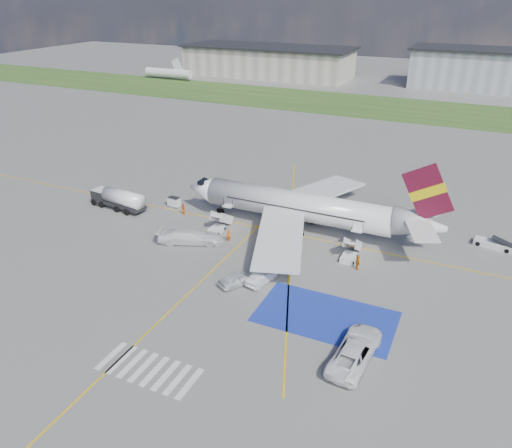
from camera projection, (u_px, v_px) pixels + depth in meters
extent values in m
plane|color=#60605E|center=(254.00, 276.00, 58.01)|extent=(400.00, 400.00, 0.00)
cube|color=#2D4C1E|center=(401.00, 109.00, 135.68)|extent=(400.00, 30.00, 0.01)
cube|color=gold|center=(291.00, 234.00, 67.82)|extent=(120.00, 0.20, 0.01)
cube|color=gold|center=(169.00, 312.00, 51.73)|extent=(0.20, 60.00, 0.01)
cube|color=gold|center=(291.00, 234.00, 67.82)|extent=(20.71, 56.45, 0.01)
cube|color=#192D99|center=(326.00, 317.00, 50.96)|extent=(14.00, 8.00, 0.01)
cube|color=silver|center=(111.00, 356.00, 45.57)|extent=(0.60, 4.00, 0.01)
cube|color=silver|center=(122.00, 360.00, 45.11)|extent=(0.60, 4.00, 0.01)
cube|color=silver|center=(132.00, 363.00, 44.66)|extent=(0.60, 4.00, 0.01)
cube|color=silver|center=(143.00, 367.00, 44.20)|extent=(0.60, 4.00, 0.01)
cube|color=silver|center=(155.00, 371.00, 43.75)|extent=(0.60, 4.00, 0.01)
cube|color=silver|center=(166.00, 375.00, 43.30)|extent=(0.60, 4.00, 0.01)
cube|color=silver|center=(178.00, 380.00, 42.84)|extent=(0.60, 4.00, 0.01)
cube|color=silver|center=(190.00, 384.00, 42.39)|extent=(0.60, 4.00, 0.01)
cube|color=gray|center=(268.00, 62.00, 182.95)|extent=(60.00, 22.00, 10.00)
cube|color=gray|center=(491.00, 70.00, 158.22)|extent=(48.00, 18.00, 12.00)
cylinder|color=silver|center=(297.00, 206.00, 67.99)|extent=(26.00, 3.90, 3.90)
cone|color=silver|center=(202.00, 189.00, 73.66)|extent=(4.00, 3.90, 3.90)
cube|color=black|center=(205.00, 183.00, 72.98)|extent=(1.67, 1.90, 0.82)
cone|color=silver|center=(420.00, 225.00, 61.68)|extent=(6.50, 3.90, 3.90)
cube|color=silver|center=(280.00, 237.00, 60.92)|extent=(9.86, 15.95, 1.40)
cube|color=silver|center=(323.00, 190.00, 74.82)|extent=(9.86, 15.95, 1.40)
cylinder|color=#38383A|center=(281.00, 236.00, 64.27)|extent=(3.40, 2.10, 2.10)
cylinder|color=#38383A|center=(310.00, 204.00, 73.43)|extent=(3.40, 2.10, 2.10)
cube|color=#510E20|center=(428.00, 192.00, 59.66)|extent=(6.62, 0.30, 7.45)
cube|color=#D8BD0C|center=(428.00, 192.00, 59.66)|extent=(4.36, 0.40, 3.08)
cube|color=silver|center=(422.00, 231.00, 58.53)|extent=(4.73, 5.95, 0.49)
cube|color=silver|center=(429.00, 211.00, 63.77)|extent=(4.73, 5.95, 0.49)
cube|color=black|center=(292.00, 209.00, 66.23)|extent=(19.50, 0.04, 0.18)
cube|color=black|center=(302.00, 198.00, 69.44)|extent=(19.50, 0.04, 0.18)
cube|color=silver|center=(222.00, 218.00, 69.03)|extent=(1.40, 3.73, 2.32)
cube|color=silver|center=(228.00, 206.00, 70.13)|extent=(1.40, 1.00, 0.12)
cylinder|color=black|center=(223.00, 202.00, 70.16)|extent=(0.06, 0.06, 1.10)
cylinder|color=black|center=(232.00, 203.00, 69.63)|extent=(0.06, 0.06, 1.10)
cube|color=silver|center=(216.00, 230.00, 68.20)|extent=(1.60, 2.40, 0.70)
cube|color=silver|center=(353.00, 244.00, 62.03)|extent=(1.40, 3.73, 2.32)
cube|color=silver|center=(357.00, 231.00, 63.13)|extent=(1.40, 1.00, 0.12)
cylinder|color=black|center=(352.00, 226.00, 63.16)|extent=(0.06, 0.06, 1.10)
cylinder|color=black|center=(363.00, 228.00, 62.63)|extent=(0.06, 0.06, 1.10)
cube|color=silver|center=(348.00, 258.00, 61.20)|extent=(1.60, 2.40, 0.70)
cube|color=black|center=(102.00, 197.00, 76.67)|extent=(2.57, 2.57, 2.31)
cylinder|color=silver|center=(124.00, 198.00, 74.06)|extent=(7.06, 3.11, 2.31)
cube|color=black|center=(125.00, 205.00, 74.57)|extent=(7.06, 3.11, 0.50)
cube|color=silver|center=(174.00, 202.00, 75.85)|extent=(1.92, 1.26, 1.29)
cube|color=black|center=(174.00, 198.00, 75.56)|extent=(1.83, 1.16, 0.11)
cube|color=silver|center=(493.00, 244.00, 64.26)|extent=(4.85, 2.31, 0.78)
cube|color=black|center=(504.00, 242.00, 63.37)|extent=(3.19, 1.66, 0.86)
imported|color=silver|center=(238.00, 278.00, 56.11)|extent=(3.79, 4.82, 1.54)
imported|color=#AFB2B6|center=(261.00, 278.00, 56.41)|extent=(2.36, 4.42, 1.38)
imported|color=white|center=(356.00, 348.00, 44.73)|extent=(3.51, 6.80, 2.48)
imported|color=silver|center=(190.00, 234.00, 64.95)|extent=(6.88, 4.77, 2.50)
imported|color=#E0540B|center=(229.00, 236.00, 65.50)|extent=(0.68, 0.54, 1.64)
imported|color=#EE5D0C|center=(183.00, 210.00, 73.01)|extent=(1.08, 1.06, 1.76)
imported|color=orange|center=(358.00, 263.00, 58.99)|extent=(1.00, 1.16, 1.87)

